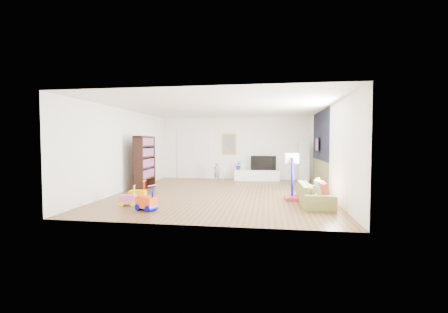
# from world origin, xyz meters

# --- Properties ---
(floor) EXTENTS (6.50, 7.50, 0.00)m
(floor) POSITION_xyz_m (0.00, 0.00, 0.00)
(floor) COLOR brown
(floor) RESTS_ON ground
(ceiling) EXTENTS (6.50, 7.50, 0.00)m
(ceiling) POSITION_xyz_m (0.00, 0.00, 2.70)
(ceiling) COLOR white
(ceiling) RESTS_ON ground
(wall_back) EXTENTS (6.50, 0.00, 2.70)m
(wall_back) POSITION_xyz_m (0.00, 3.75, 1.35)
(wall_back) COLOR white
(wall_back) RESTS_ON ground
(wall_front) EXTENTS (6.50, 0.00, 2.70)m
(wall_front) POSITION_xyz_m (0.00, -3.75, 1.35)
(wall_front) COLOR silver
(wall_front) RESTS_ON ground
(wall_left) EXTENTS (0.00, 7.50, 2.70)m
(wall_left) POSITION_xyz_m (-3.25, 0.00, 1.35)
(wall_left) COLOR silver
(wall_left) RESTS_ON ground
(wall_right) EXTENTS (0.00, 7.50, 2.70)m
(wall_right) POSITION_xyz_m (3.25, 0.00, 1.35)
(wall_right) COLOR silver
(wall_right) RESTS_ON ground
(navy_accent) EXTENTS (0.01, 3.20, 1.70)m
(navy_accent) POSITION_xyz_m (3.23, 1.40, 1.85)
(navy_accent) COLOR black
(navy_accent) RESTS_ON wall_right
(olive_wainscot) EXTENTS (0.01, 3.20, 1.00)m
(olive_wainscot) POSITION_xyz_m (3.23, 1.40, 0.50)
(olive_wainscot) COLOR brown
(olive_wainscot) RESTS_ON wall_right
(doorway) EXTENTS (1.45, 0.06, 2.10)m
(doorway) POSITION_xyz_m (-1.90, 3.71, 1.05)
(doorway) COLOR white
(doorway) RESTS_ON ground
(painting_back) EXTENTS (0.62, 0.06, 0.92)m
(painting_back) POSITION_xyz_m (-0.25, 3.71, 1.55)
(painting_back) COLOR gold
(painting_back) RESTS_ON wall_back
(artwork_right) EXTENTS (0.04, 0.56, 0.46)m
(artwork_right) POSITION_xyz_m (3.17, 1.60, 1.55)
(artwork_right) COLOR #7F3F8C
(artwork_right) RESTS_ON wall_right
(media_console) EXTENTS (1.92, 0.58, 0.44)m
(media_console) POSITION_xyz_m (0.98, 3.33, 0.22)
(media_console) COLOR white
(media_console) RESTS_ON ground
(tall_cabinet) EXTENTS (0.39, 0.39, 1.65)m
(tall_cabinet) POSITION_xyz_m (2.90, 3.22, 0.83)
(tall_cabinet) COLOR white
(tall_cabinet) RESTS_ON ground
(bookshelf) EXTENTS (0.39, 1.27, 1.83)m
(bookshelf) POSITION_xyz_m (-2.74, 0.35, 0.92)
(bookshelf) COLOR black
(bookshelf) RESTS_ON ground
(sofa) EXTENTS (0.76, 1.88, 0.55)m
(sofa) POSITION_xyz_m (2.65, -1.35, 0.27)
(sofa) COLOR olive
(sofa) RESTS_ON ground
(basketball_hoop) EXTENTS (0.50, 0.59, 1.32)m
(basketball_hoop) POSITION_xyz_m (2.14, -0.85, 0.66)
(basketball_hoop) COLOR #B0293A
(basketball_hoop) RESTS_ON ground
(ride_on_yellow) EXTENTS (0.47, 0.33, 0.58)m
(ride_on_yellow) POSITION_xyz_m (-2.10, -1.65, 0.29)
(ride_on_yellow) COLOR #FBCA00
(ride_on_yellow) RESTS_ON ground
(ride_on_orange) EXTENTS (0.54, 0.44, 0.62)m
(ride_on_orange) POSITION_xyz_m (-1.42, -2.66, 0.31)
(ride_on_orange) COLOR #FA4410
(ride_on_orange) RESTS_ON ground
(ride_on_pink) EXTENTS (0.44, 0.33, 0.52)m
(ride_on_pink) POSITION_xyz_m (-2.11, -2.22, 0.26)
(ride_on_pink) COLOR #F85FB8
(ride_on_pink) RESTS_ON ground
(child) EXTENTS (0.30, 0.21, 0.78)m
(child) POSITION_xyz_m (-0.66, 2.82, 0.39)
(child) COLOR gray
(child) RESTS_ON ground
(tv) EXTENTS (1.06, 0.14, 0.61)m
(tv) POSITION_xyz_m (1.25, 3.37, 0.75)
(tv) COLOR black
(tv) RESTS_ON media_console
(vase_plant) EXTENTS (0.39, 0.35, 0.39)m
(vase_plant) POSITION_xyz_m (0.20, 3.35, 0.64)
(vase_plant) COLOR #212194
(vase_plant) RESTS_ON media_console
(pillow_left) EXTENTS (0.14, 0.42, 0.41)m
(pillow_left) POSITION_xyz_m (2.82, -1.86, 0.43)
(pillow_left) COLOR #AC4228
(pillow_left) RESTS_ON sofa
(pillow_center) EXTENTS (0.22, 0.42, 0.40)m
(pillow_center) POSITION_xyz_m (2.79, -1.37, 0.43)
(pillow_center) COLOR white
(pillow_center) RESTS_ON sofa
(pillow_right) EXTENTS (0.19, 0.40, 0.38)m
(pillow_right) POSITION_xyz_m (2.85, -0.80, 0.43)
(pillow_right) COLOR #C54C25
(pillow_right) RESTS_ON sofa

